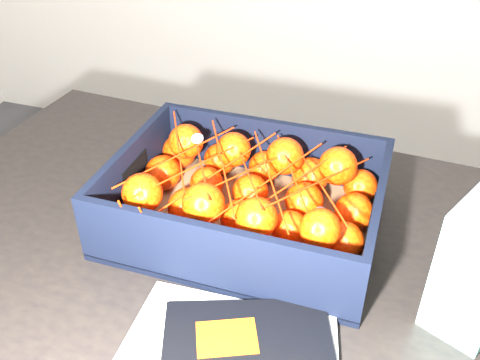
% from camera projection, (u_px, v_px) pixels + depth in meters
% --- Properties ---
extents(table, '(1.24, 0.86, 0.75)m').
position_uv_depth(table, '(244.00, 308.00, 0.85)').
color(table, black).
rests_on(table, ground).
extents(produce_crate, '(0.41, 0.31, 0.12)m').
position_uv_depth(produce_crate, '(246.00, 208.00, 0.85)').
color(produce_crate, brown).
rests_on(produce_crate, table).
extents(clementine_heap, '(0.39, 0.29, 0.11)m').
position_uv_depth(clementine_heap, '(246.00, 198.00, 0.83)').
color(clementine_heap, '#FF3205').
rests_on(clementine_heap, produce_crate).
extents(mesh_net, '(0.34, 0.27, 0.09)m').
position_uv_depth(mesh_net, '(240.00, 174.00, 0.80)').
color(mesh_net, red).
rests_on(mesh_net, clementine_heap).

